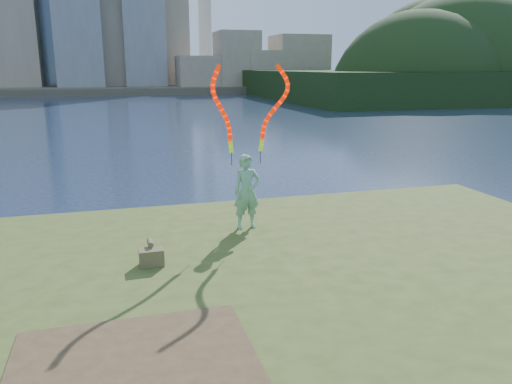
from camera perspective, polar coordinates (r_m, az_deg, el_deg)
name	(u,v)px	position (r m, az deg, el deg)	size (l,w,h in m)	color
ground	(242,300)	(10.29, -1.64, -12.28)	(320.00, 320.00, 0.00)	#1A2741
grassy_knoll	(278,345)	(8.20, 2.50, -17.03)	(20.00, 18.00, 0.80)	#3B4B1A
dirt_patch	(135,374)	(6.87, -13.64, -19.60)	(3.20, 3.00, 0.02)	#47331E
far_shore	(123,87)	(104.04, -14.96, 11.47)	(320.00, 40.00, 1.20)	#4A4536
wooded_hill	(503,94)	(92.67, 26.39, 9.96)	(78.00, 50.00, 63.00)	black
woman_with_ribbons	(247,171)	(11.76, -1.08, 2.43)	(2.11, 0.46, 4.15)	#1F7E45
canvas_bag	(151,256)	(10.03, -11.87, -7.20)	(0.47, 0.54, 0.45)	brown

